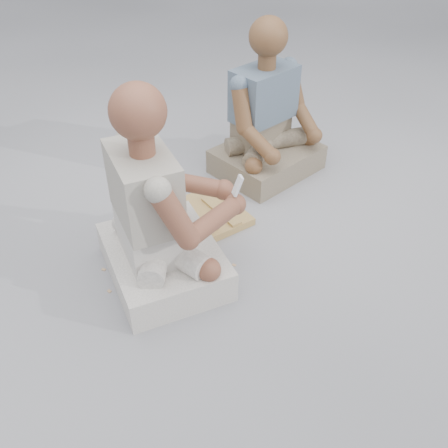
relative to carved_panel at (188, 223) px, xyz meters
name	(u,v)px	position (x,y,z in m)	size (l,w,h in m)	color
ground	(234,287)	(0.06, -0.55, -0.02)	(60.00, 60.00, 0.00)	#A0A0A5
carved_panel	(188,223)	(0.00, 0.00, 0.00)	(0.64, 0.43, 0.04)	olive
tool_tray	(164,250)	(-0.20, -0.23, 0.04)	(0.53, 0.46, 0.06)	brown
chisel_0	(196,242)	(-0.03, -0.24, 0.05)	(0.19, 0.14, 0.02)	silver
chisel_1	(170,262)	(-0.20, -0.34, 0.05)	(0.16, 0.17, 0.02)	silver
chisel_2	(168,244)	(-0.17, -0.20, 0.05)	(0.06, 0.22, 0.02)	silver
chisel_3	(169,257)	(-0.19, -0.29, 0.05)	(0.13, 0.19, 0.02)	silver
chisel_4	(160,247)	(-0.22, -0.21, 0.05)	(0.16, 0.17, 0.02)	silver
chisel_5	(189,250)	(-0.08, -0.28, 0.05)	(0.22, 0.07, 0.02)	silver
chisel_6	(182,236)	(-0.08, -0.16, 0.05)	(0.13, 0.20, 0.02)	silver
chisel_7	(168,261)	(-0.21, -0.33, 0.06)	(0.09, 0.21, 0.02)	silver
chisel_8	(199,245)	(-0.02, -0.27, 0.05)	(0.22, 0.04, 0.02)	silver
chisel_9	(193,257)	(-0.08, -0.34, 0.05)	(0.21, 0.09, 0.02)	silver
chisel_10	(195,241)	(-0.03, -0.23, 0.05)	(0.22, 0.07, 0.02)	silver
chisel_11	(184,262)	(-0.14, -0.36, 0.05)	(0.16, 0.18, 0.02)	silver
wood_chip_0	(163,291)	(-0.28, -0.45, -0.02)	(0.02, 0.01, 0.00)	tan
wood_chip_1	(215,270)	(0.01, -0.40, -0.02)	(0.02, 0.01, 0.00)	tan
wood_chip_2	(165,235)	(-0.14, -0.04, -0.02)	(0.02, 0.01, 0.00)	tan
wood_chip_3	(146,283)	(-0.34, -0.37, -0.02)	(0.02, 0.01, 0.00)	tan
wood_chip_4	(119,255)	(-0.42, -0.11, -0.02)	(0.02, 0.01, 0.00)	tan
wood_chip_5	(104,269)	(-0.51, -0.19, -0.02)	(0.02, 0.01, 0.00)	tan
wood_chip_6	(140,232)	(-0.27, 0.04, -0.02)	(0.02, 0.01, 0.00)	tan
wood_chip_7	(109,291)	(-0.52, -0.36, -0.02)	(0.02, 0.01, 0.00)	tan
wood_chip_8	(217,235)	(0.12, -0.14, -0.02)	(0.02, 0.01, 0.00)	tan
wood_chip_9	(132,311)	(-0.45, -0.52, -0.02)	(0.02, 0.01, 0.00)	tan
wood_chip_10	(218,271)	(0.03, -0.42, -0.02)	(0.02, 0.01, 0.00)	tan
wood_chip_11	(200,261)	(-0.03, -0.31, -0.02)	(0.02, 0.01, 0.00)	tan
wood_chip_12	(234,265)	(0.12, -0.40, -0.02)	(0.02, 0.01, 0.00)	tan
wood_chip_13	(196,279)	(-0.10, -0.43, -0.02)	(0.02, 0.01, 0.00)	tan
wood_chip_14	(179,257)	(-0.13, -0.24, -0.02)	(0.02, 0.01, 0.00)	tan
craftsman	(159,219)	(-0.23, -0.33, 0.32)	(0.68, 0.67, 1.01)	silver
companion	(267,125)	(0.67, 0.39, 0.30)	(0.76, 0.69, 0.97)	gray
mobile_phone	(238,186)	(0.14, -0.38, 0.45)	(0.05, 0.04, 0.10)	white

